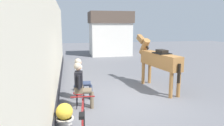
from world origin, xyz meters
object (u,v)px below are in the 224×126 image
at_px(seated_visitor_far, 81,77).
at_px(flower_planter_near, 65,116).
at_px(seated_visitor_near, 81,83).
at_px(saddled_horse_center, 158,60).
at_px(satchel_bag, 78,87).

relative_size(seated_visitor_far, flower_planter_near, 2.17).
height_order(seated_visitor_near, flower_planter_near, seated_visitor_near).
xyz_separation_m(saddled_horse_center, flower_planter_near, (-3.50, -2.62, -0.82)).
bearing_deg(satchel_bag, seated_visitor_near, -126.87).
xyz_separation_m(flower_planter_near, satchel_bag, (0.44, 3.07, -0.23)).
xyz_separation_m(seated_visitor_far, satchel_bag, (-0.08, 1.04, -0.68)).
height_order(seated_visitor_far, saddled_horse_center, saddled_horse_center).
bearing_deg(flower_planter_near, seated_visitor_near, 69.29).
distance_m(seated_visitor_near, saddled_horse_center, 3.34).
height_order(seated_visitor_far, satchel_bag, seated_visitor_far).
bearing_deg(seated_visitor_far, seated_visitor_near, -93.46).
bearing_deg(seated_visitor_near, saddled_horse_center, 24.24).
bearing_deg(satchel_bag, saddled_horse_center, -46.31).
distance_m(saddled_horse_center, satchel_bag, 3.27).
height_order(seated_visitor_near, seated_visitor_far, same).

